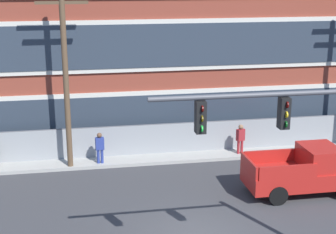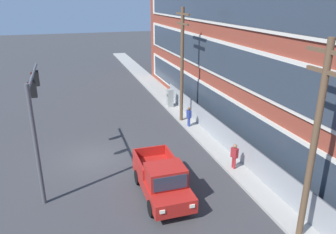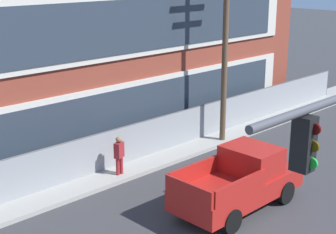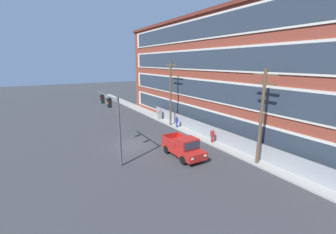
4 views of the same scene
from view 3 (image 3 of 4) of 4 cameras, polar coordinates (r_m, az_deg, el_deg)
sidewalk_building_side at (r=18.53m, az=-16.48°, el=-9.27°), size 80.00×2.11×0.16m
chain_link_fence at (r=21.11m, az=-4.19°, el=-3.03°), size 31.83×0.06×1.72m
pickup_truck_red at (r=17.56m, az=8.00°, el=-7.04°), size 4.97×2.10×2.03m
utility_pole_midblock at (r=22.91m, az=6.35°, el=8.05°), size 2.20×0.26×8.35m
pedestrian_near_cabinet at (r=19.77m, az=-5.43°, el=-4.14°), size 0.46×0.36×1.69m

